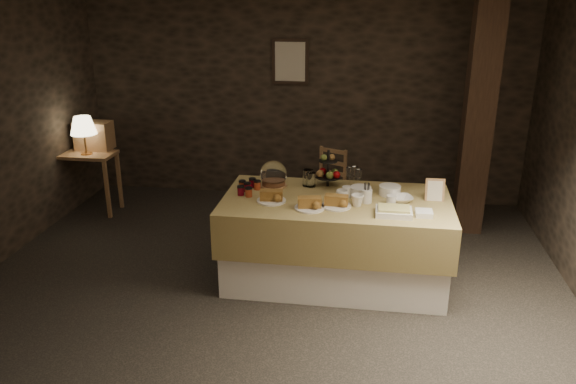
# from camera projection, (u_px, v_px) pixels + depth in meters

# --- Properties ---
(ground_plane) EXTENTS (5.50, 5.00, 0.01)m
(ground_plane) POSITION_uv_depth(u_px,v_px,m) (268.00, 289.00, 5.16)
(ground_plane) COLOR black
(ground_plane) RESTS_ON ground
(room_shell) EXTENTS (5.52, 5.02, 2.60)m
(room_shell) POSITION_uv_depth(u_px,v_px,m) (266.00, 122.00, 4.62)
(room_shell) COLOR black
(room_shell) RESTS_ON ground
(buffet_table) EXTENTS (2.05, 1.09, 0.81)m
(buffet_table) POSITION_uv_depth(u_px,v_px,m) (335.00, 234.00, 5.17)
(buffet_table) COLOR white
(buffet_table) RESTS_ON ground_plane
(console_table) EXTENTS (0.70, 0.40, 0.75)m
(console_table) POSITION_uv_depth(u_px,v_px,m) (86.00, 163.00, 6.74)
(console_table) COLOR olive
(console_table) RESTS_ON ground_plane
(table_lamp) EXTENTS (0.30, 0.30, 0.45)m
(table_lamp) POSITION_uv_depth(u_px,v_px,m) (83.00, 126.00, 6.52)
(table_lamp) COLOR #BB8243
(table_lamp) RESTS_ON console_table
(wine_rack) EXTENTS (0.42, 0.26, 0.34)m
(wine_rack) POSITION_uv_depth(u_px,v_px,m) (94.00, 135.00, 6.79)
(wine_rack) COLOR olive
(wine_rack) RESTS_ON console_table
(chair) EXTENTS (0.50, 0.49, 0.63)m
(chair) POSITION_uv_depth(u_px,v_px,m) (327.00, 186.00, 6.73)
(chair) COLOR olive
(chair) RESTS_ON ground_plane
(timber_column) EXTENTS (0.30, 0.30, 2.60)m
(timber_column) POSITION_uv_depth(u_px,v_px,m) (478.00, 117.00, 6.00)
(timber_column) COLOR black
(timber_column) RESTS_ON ground_plane
(framed_picture) EXTENTS (0.45, 0.04, 0.55)m
(framed_picture) POSITION_uv_depth(u_px,v_px,m) (290.00, 61.00, 6.86)
(framed_picture) COLOR black
(framed_picture) RESTS_ON room_shell
(plate_stack_a) EXTENTS (0.19, 0.19, 0.10)m
(plate_stack_a) POSITION_uv_depth(u_px,v_px,m) (361.00, 192.00, 5.08)
(plate_stack_a) COLOR white
(plate_stack_a) RESTS_ON buffet_table
(plate_stack_b) EXTENTS (0.20, 0.20, 0.08)m
(plate_stack_b) POSITION_uv_depth(u_px,v_px,m) (390.00, 190.00, 5.15)
(plate_stack_b) COLOR white
(plate_stack_b) RESTS_ON buffet_table
(cutlery_holder) EXTENTS (0.10, 0.10, 0.12)m
(cutlery_holder) POSITION_uv_depth(u_px,v_px,m) (366.00, 196.00, 4.96)
(cutlery_holder) COLOR white
(cutlery_holder) RESTS_ON buffet_table
(cup_a) EXTENTS (0.12, 0.12, 0.09)m
(cup_a) POSITION_uv_depth(u_px,v_px,m) (342.00, 195.00, 5.03)
(cup_a) COLOR white
(cup_a) RESTS_ON buffet_table
(cup_b) EXTENTS (0.14, 0.14, 0.10)m
(cup_b) POSITION_uv_depth(u_px,v_px,m) (357.00, 200.00, 4.87)
(cup_b) COLOR white
(cup_b) RESTS_ON buffet_table
(mug_c) EXTENTS (0.09, 0.09, 0.09)m
(mug_c) POSITION_uv_depth(u_px,v_px,m) (347.00, 192.00, 5.10)
(mug_c) COLOR white
(mug_c) RESTS_ON buffet_table
(mug_d) EXTENTS (0.08, 0.08, 0.09)m
(mug_d) POSITION_uv_depth(u_px,v_px,m) (391.00, 200.00, 4.90)
(mug_d) COLOR white
(mug_d) RESTS_ON buffet_table
(bowl) EXTENTS (0.24, 0.24, 0.05)m
(bowl) POSITION_uv_depth(u_px,v_px,m) (401.00, 199.00, 4.99)
(bowl) COLOR white
(bowl) RESTS_ON buffet_table
(cake_dome) EXTENTS (0.26, 0.26, 0.26)m
(cake_dome) POSITION_uv_depth(u_px,v_px,m) (273.00, 176.00, 5.35)
(cake_dome) COLOR olive
(cake_dome) RESTS_ON buffet_table
(fruit_stand) EXTENTS (0.25, 0.25, 0.36)m
(fruit_stand) POSITION_uv_depth(u_px,v_px,m) (328.00, 172.00, 5.34)
(fruit_stand) COLOR black
(fruit_stand) RESTS_ON buffet_table
(bread_platter_left) EXTENTS (0.26, 0.26, 0.11)m
(bread_platter_left) POSITION_uv_depth(u_px,v_px,m) (271.00, 197.00, 4.98)
(bread_platter_left) COLOR white
(bread_platter_left) RESTS_ON buffet_table
(bread_platter_center) EXTENTS (0.26, 0.26, 0.11)m
(bread_platter_center) POSITION_uv_depth(u_px,v_px,m) (310.00, 204.00, 4.82)
(bread_platter_center) COLOR white
(bread_platter_center) RESTS_ON buffet_table
(bread_platter_right) EXTENTS (0.26, 0.26, 0.11)m
(bread_platter_right) POSITION_uv_depth(u_px,v_px,m) (336.00, 202.00, 4.87)
(bread_platter_right) COLOR white
(bread_platter_right) RESTS_ON buffet_table
(jam_jars) EXTENTS (0.20, 0.32, 0.07)m
(jam_jars) POSITION_uv_depth(u_px,v_px,m) (248.00, 188.00, 5.23)
(jam_jars) COLOR #5F0717
(jam_jars) RESTS_ON buffet_table
(tart_dish) EXTENTS (0.30, 0.22, 0.07)m
(tart_dish) POSITION_uv_depth(u_px,v_px,m) (394.00, 211.00, 4.69)
(tart_dish) COLOR white
(tart_dish) RESTS_ON buffet_table
(square_dish) EXTENTS (0.14, 0.14, 0.04)m
(square_dish) POSITION_uv_depth(u_px,v_px,m) (424.00, 213.00, 4.68)
(square_dish) COLOR white
(square_dish) RESTS_ON buffet_table
(menu_frame) EXTENTS (0.17, 0.07, 0.22)m
(menu_frame) POSITION_uv_depth(u_px,v_px,m) (435.00, 191.00, 5.00)
(menu_frame) COLOR olive
(menu_frame) RESTS_ON buffet_table
(storage_jar_a) EXTENTS (0.10, 0.10, 0.16)m
(storage_jar_a) POSITION_uv_depth(u_px,v_px,m) (308.00, 178.00, 5.37)
(storage_jar_a) COLOR white
(storage_jar_a) RESTS_ON buffet_table
(storage_jar_b) EXTENTS (0.09, 0.09, 0.14)m
(storage_jar_b) POSITION_uv_depth(u_px,v_px,m) (311.00, 180.00, 5.35)
(storage_jar_b) COLOR white
(storage_jar_b) RESTS_ON buffet_table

